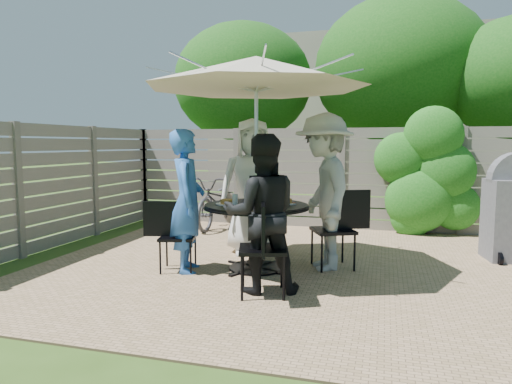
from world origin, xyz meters
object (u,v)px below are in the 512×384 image
(person_front, at_px, (262,214))
(glass_back, at_px, (247,196))
(syrup_jug, at_px, (251,197))
(person_back, at_px, (252,187))
(glass_left, at_px, (235,200))
(coffee_cup, at_px, (263,197))
(chair_left, at_px, (177,251))
(plate_right, at_px, (286,202))
(chair_right, at_px, (334,245))
(patio_table, at_px, (256,224))
(plate_back, at_px, (254,199))
(glass_front, at_px, (267,201))
(bicycle, at_px, (219,202))
(person_right, at_px, (324,192))
(chair_front, at_px, (263,268))
(umbrella, at_px, (256,72))
(plate_front, at_px, (258,206))
(plate_left, at_px, (227,202))
(chair_back, at_px, (252,234))
(person_left, at_px, (187,201))

(person_front, relative_size, glass_back, 11.81)
(syrup_jug, bearing_deg, person_back, 105.25)
(person_front, bearing_deg, glass_left, -70.30)
(glass_left, height_order, coffee_cup, glass_left)
(chair_left, relative_size, plate_right, 3.33)
(chair_left, bearing_deg, chair_right, 5.04)
(chair_right, height_order, coffee_cup, chair_right)
(chair_left, distance_m, coffee_cup, 1.25)
(chair_right, xyz_separation_m, syrup_jug, (-0.98, -0.30, 0.60))
(chair_right, bearing_deg, patio_table, -5.57)
(person_back, relative_size, plate_back, 7.32)
(glass_back, bearing_deg, chair_left, -143.63)
(glass_back, xyz_separation_m, syrup_jug, (0.11, -0.18, 0.01))
(glass_front, xyz_separation_m, bicycle, (-1.66, 2.85, -0.41))
(chair_right, height_order, person_right, person_right)
(glass_front, bearing_deg, bicycle, 120.27)
(plate_right, xyz_separation_m, glass_back, (-0.53, 0.09, 0.05))
(person_right, distance_m, glass_left, 1.10)
(chair_front, distance_m, syrup_jug, 1.18)
(bicycle, bearing_deg, umbrella, -59.57)
(plate_front, bearing_deg, chair_right, 40.16)
(chair_right, bearing_deg, glass_front, 11.20)
(plate_left, bearing_deg, plate_back, 64.65)
(chair_front, bearing_deg, person_right, -36.89)
(glass_left, bearing_deg, chair_back, 96.07)
(patio_table, distance_m, plate_right, 0.45)
(bicycle, bearing_deg, glass_back, -60.83)
(glass_front, bearing_deg, plate_right, 65.15)
(umbrella, height_order, person_left, umbrella)
(plate_left, height_order, coffee_cup, coffee_cup)
(person_back, bearing_deg, plate_front, -90.00)
(chair_left, xyz_separation_m, plate_right, (1.25, 0.44, 0.59))
(person_right, xyz_separation_m, glass_front, (-0.60, -0.49, -0.07))
(plate_left, height_order, plate_front, same)
(person_back, distance_m, plate_back, 0.48)
(umbrella, bearing_deg, chair_left, -160.43)
(patio_table, xyz_separation_m, glass_front, (0.19, -0.21, 0.32))
(umbrella, height_order, plate_back, umbrella)
(plate_back, height_order, glass_left, glass_left)
(person_left, height_order, plate_front, person_left)
(glass_front, bearing_deg, glass_back, 131.65)
(glass_back, relative_size, bicycle, 0.08)
(plate_left, bearing_deg, plate_front, -25.35)
(coffee_cup, bearing_deg, patio_table, -94.80)
(bicycle, bearing_deg, person_back, -56.00)
(plate_back, xyz_separation_m, glass_back, (-0.07, -0.13, 0.05))
(plate_left, height_order, bicycle, bicycle)
(umbrella, height_order, bicycle, umbrella)
(glass_left, bearing_deg, person_front, -50.65)
(patio_table, xyz_separation_m, glass_back, (-0.19, 0.21, 0.32))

